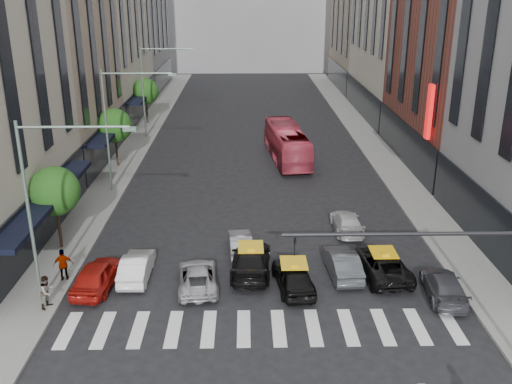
{
  "coord_description": "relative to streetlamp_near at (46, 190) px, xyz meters",
  "views": [
    {
      "loc": [
        -0.88,
        -20.81,
        14.83
      ],
      "look_at": [
        -0.3,
        8.69,
        4.0
      ],
      "focal_mm": 40.0,
      "sensor_mm": 36.0,
      "label": 1
    }
  ],
  "objects": [
    {
      "name": "car_row2_right",
      "position": [
        15.56,
        8.28,
        -5.29
      ],
      "size": [
        1.76,
        4.24,
        1.23
      ],
      "primitive_type": "imported",
      "rotation": [
        0.0,
        0.0,
        3.15
      ],
      "color": "#BABABA",
      "rests_on": "ground"
    },
    {
      "name": "streetlamp_far",
      "position": [
        0.0,
        32.0,
        0.0
      ],
      "size": [
        5.38,
        0.25,
        9.0
      ],
      "color": "gray",
      "rests_on": "sidewalk_left"
    },
    {
      "name": "liberty_sign",
      "position": [
        22.64,
        16.0,
        0.1
      ],
      "size": [
        0.3,
        0.7,
        4.0
      ],
      "color": "red",
      "rests_on": "ground"
    },
    {
      "name": "pedestrian_far",
      "position": [
        -0.37,
        1.99,
        -4.88
      ],
      "size": [
        1.09,
        0.66,
        1.74
      ],
      "primitive_type": "imported",
      "rotation": [
        0.0,
        0.0,
        3.39
      ],
      "color": "gray",
      "rests_on": "sidewalk_left"
    },
    {
      "name": "car_white_front",
      "position": [
        3.34,
        2.4,
        -5.24
      ],
      "size": [
        1.44,
        4.06,
        1.34
      ],
      "primitive_type": "imported",
      "rotation": [
        0.0,
        0.0,
        3.14
      ],
      "color": "white",
      "rests_on": "ground"
    },
    {
      "name": "building_right_b",
      "position": [
        27.04,
        23.0,
        7.1
      ],
      "size": [
        8.0,
        18.0,
        26.0
      ],
      "primitive_type": "cube",
      "color": "brown",
      "rests_on": "ground"
    },
    {
      "name": "bus",
      "position": [
        12.87,
        23.95,
        -4.38
      ],
      "size": [
        3.63,
        11.11,
        3.04
      ],
      "primitive_type": "imported",
      "rotation": [
        0.0,
        0.0,
        3.24
      ],
      "color": "#BE384C",
      "rests_on": "ground"
    },
    {
      "name": "sidewalk_right",
      "position": [
        21.54,
        26.0,
        -5.83
      ],
      "size": [
        3.0,
        96.0,
        0.15
      ],
      "primitive_type": "cube",
      "color": "slate",
      "rests_on": "ground"
    },
    {
      "name": "ground",
      "position": [
        10.04,
        -4.0,
        -5.9
      ],
      "size": [
        160.0,
        160.0,
        0.0
      ],
      "primitive_type": "plane",
      "color": "black",
      "rests_on": "ground"
    },
    {
      "name": "building_left_b",
      "position": [
        -6.96,
        24.0,
        6.1
      ],
      "size": [
        8.0,
        16.0,
        24.0
      ],
      "primitive_type": "cube",
      "color": "tan",
      "rests_on": "ground"
    },
    {
      "name": "taxi_center",
      "position": [
        11.6,
        1.07,
        -5.18
      ],
      "size": [
        2.27,
        4.46,
        1.45
      ],
      "primitive_type": "imported",
      "rotation": [
        0.0,
        0.0,
        3.28
      ],
      "color": "black",
      "rests_on": "ground"
    },
    {
      "name": "tree_far",
      "position": [
        -1.76,
        38.0,
        -2.25
      ],
      "size": [
        2.88,
        2.88,
        4.95
      ],
      "color": "black",
      "rests_on": "sidewalk_left"
    },
    {
      "name": "pedestrian_near",
      "position": [
        -0.36,
        -0.72,
        -4.93
      ],
      "size": [
        0.89,
        0.98,
        1.66
      ],
      "primitive_type": "imported",
      "rotation": [
        0.0,
        0.0,
        1.18
      ],
      "color": "gray",
      "rests_on": "sidewalk_left"
    },
    {
      "name": "car_red",
      "position": [
        1.52,
        1.35,
        -5.17
      ],
      "size": [
        2.21,
        4.48,
        1.47
      ],
      "primitive_type": "imported",
      "rotation": [
        0.0,
        0.0,
        3.03
      ],
      "color": "#9E140E",
      "rests_on": "ground"
    },
    {
      "name": "car_row2_left",
      "position": [
        8.85,
        5.34,
        -5.3
      ],
      "size": [
        1.57,
        3.78,
        1.22
      ],
      "primitive_type": "imported",
      "rotation": [
        0.0,
        0.0,
        3.22
      ],
      "color": "gray",
      "rests_on": "ground"
    },
    {
      "name": "streetlamp_mid",
      "position": [
        0.0,
        16.0,
        0.0
      ],
      "size": [
        5.38,
        0.25,
        9.0
      ],
      "color": "gray",
      "rests_on": "sidewalk_left"
    },
    {
      "name": "car_grey_curb",
      "position": [
        19.04,
        0.08,
        -5.28
      ],
      "size": [
        2.15,
        4.47,
        1.25
      ],
      "primitive_type": "imported",
      "rotation": [
        0.0,
        0.0,
        3.05
      ],
      "color": "#404148",
      "rests_on": "ground"
    },
    {
      "name": "streetlamp_near",
      "position": [
        0.0,
        0.0,
        0.0
      ],
      "size": [
        5.38,
        0.25,
        9.0
      ],
      "color": "gray",
      "rests_on": "sidewalk_left"
    },
    {
      "name": "tree_mid",
      "position": [
        -1.76,
        22.0,
        -2.25
      ],
      "size": [
        2.88,
        2.88,
        4.95
      ],
      "color": "black",
      "rests_on": "sidewalk_left"
    },
    {
      "name": "sidewalk_left",
      "position": [
        -1.46,
        26.0,
        -5.83
      ],
      "size": [
        3.0,
        96.0,
        0.15
      ],
      "primitive_type": "cube",
      "color": "slate",
      "rests_on": "ground"
    },
    {
      "name": "taxi_right",
      "position": [
        16.49,
        2.4,
        -5.22
      ],
      "size": [
        2.66,
        5.07,
        1.36
      ],
      "primitive_type": "imported",
      "rotation": [
        0.0,
        0.0,
        3.22
      ],
      "color": "black",
      "rests_on": "ground"
    },
    {
      "name": "car_silver",
      "position": [
        6.67,
        1.34,
        -5.3
      ],
      "size": [
        2.42,
        4.52,
        1.21
      ],
      "primitive_type": "imported",
      "rotation": [
        0.0,
        0.0,
        3.24
      ],
      "color": "#A9A8AD",
      "rests_on": "ground"
    },
    {
      "name": "car_grey_mid",
      "position": [
        14.34,
        2.53,
        -5.21
      ],
      "size": [
        1.76,
        4.31,
        1.39
      ],
      "primitive_type": "imported",
      "rotation": [
        0.0,
        0.0,
        3.21
      ],
      "color": "#3D4145",
      "rests_on": "ground"
    },
    {
      "name": "traffic_signal",
      "position": [
        17.74,
        -5.0,
        -1.43
      ],
      "size": [
        10.1,
        0.2,
        6.0
      ],
      "color": "black",
      "rests_on": "ground"
    },
    {
      "name": "tree_near",
      "position": [
        -1.76,
        6.0,
        -2.25
      ],
      "size": [
        2.88,
        2.88,
        4.95
      ],
      "color": "black",
      "rests_on": "sidewalk_left"
    },
    {
      "name": "taxi_left",
      "position": [
        9.43,
        2.89,
        -5.15
      ],
      "size": [
        2.33,
        5.28,
        1.51
      ],
      "primitive_type": "imported",
      "rotation": [
        0.0,
        0.0,
        3.1
      ],
      "color": "black",
      "rests_on": "ground"
    }
  ]
}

